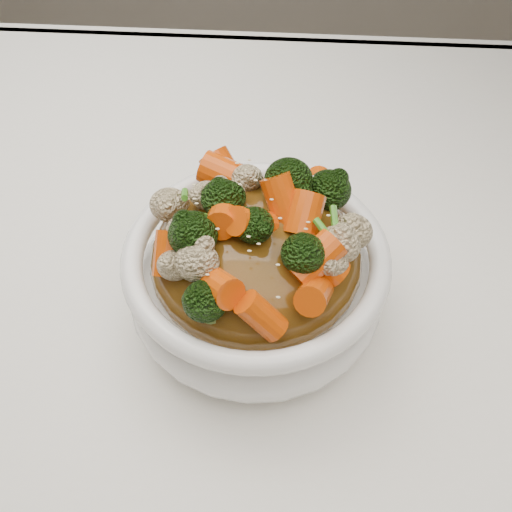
# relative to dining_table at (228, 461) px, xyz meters

# --- Properties ---
(dining_table) EXTENTS (1.20, 0.80, 0.75)m
(dining_table) POSITION_rel_dining_table_xyz_m (0.00, 0.00, 0.00)
(dining_table) COLOR brown
(dining_table) RESTS_ON floor
(tablecloth) EXTENTS (1.20, 0.80, 0.04)m
(tablecloth) POSITION_rel_dining_table_xyz_m (0.00, 0.00, 0.35)
(tablecloth) COLOR white
(tablecloth) RESTS_ON dining_table
(bowl) EXTENTS (0.21, 0.21, 0.08)m
(bowl) POSITION_rel_dining_table_xyz_m (0.04, -0.02, 0.41)
(bowl) COLOR white
(bowl) RESTS_ON tablecloth
(sauce_base) EXTENTS (0.17, 0.17, 0.08)m
(sauce_base) POSITION_rel_dining_table_xyz_m (0.04, -0.02, 0.44)
(sauce_base) COLOR #54350E
(sauce_base) RESTS_ON bowl
(carrots) EXTENTS (0.17, 0.17, 0.04)m
(carrots) POSITION_rel_dining_table_xyz_m (0.04, -0.02, 0.49)
(carrots) COLOR #CF4806
(carrots) RESTS_ON sauce_base
(broccoli) EXTENTS (0.17, 0.17, 0.04)m
(broccoli) POSITION_rel_dining_table_xyz_m (0.04, -0.02, 0.49)
(broccoli) COLOR black
(broccoli) RESTS_ON sauce_base
(cauliflower) EXTENTS (0.17, 0.17, 0.03)m
(cauliflower) POSITION_rel_dining_table_xyz_m (0.04, -0.02, 0.49)
(cauliflower) COLOR #CAB68A
(cauliflower) RESTS_ON sauce_base
(scallions) EXTENTS (0.13, 0.13, 0.02)m
(scallions) POSITION_rel_dining_table_xyz_m (0.04, -0.02, 0.50)
(scallions) COLOR #3B871F
(scallions) RESTS_ON sauce_base
(sesame_seeds) EXTENTS (0.15, 0.15, 0.01)m
(sesame_seeds) POSITION_rel_dining_table_xyz_m (0.04, -0.02, 0.50)
(sesame_seeds) COLOR beige
(sesame_seeds) RESTS_ON sauce_base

